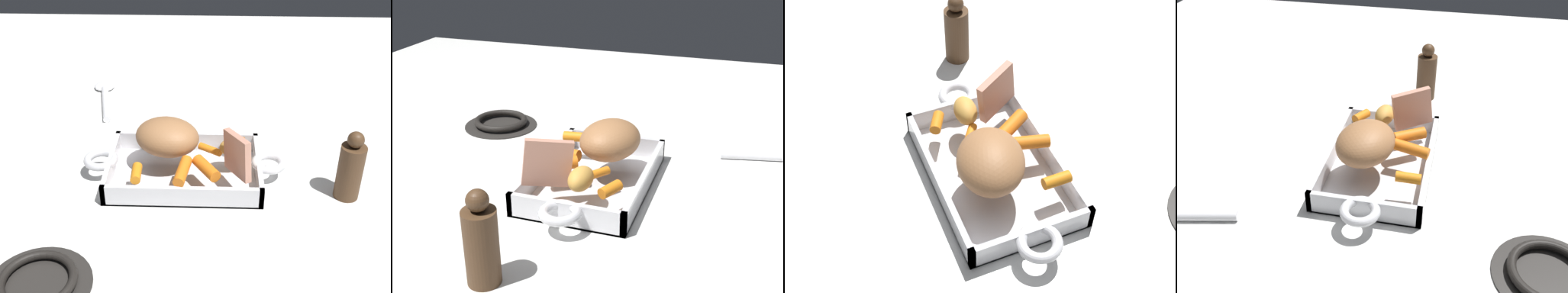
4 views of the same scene
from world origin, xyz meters
TOP-DOWN VIEW (x-y plane):
  - ground_plane at (0.00, 0.00)m, footprint 2.00×2.00m
  - roasting_dish at (0.00, 0.00)m, footprint 0.40×0.20m
  - pork_roast at (0.03, -0.02)m, footprint 0.15×0.14m
  - roast_slice_thin at (-0.10, 0.05)m, footprint 0.05×0.09m
  - baby_carrot_center_right at (-0.10, -0.06)m, footprint 0.05×0.04m
  - baby_carrot_short at (-0.04, 0.05)m, footprint 0.06×0.07m
  - baby_carrot_long at (0.09, 0.07)m, footprint 0.02×0.05m
  - baby_carrot_northeast at (-0.00, 0.06)m, footprint 0.03×0.07m
  - baby_carrot_center_left at (-0.05, -0.02)m, footprint 0.05×0.04m
  - potato_near_roast at (-0.10, -0.01)m, footprint 0.06×0.04m
  - stove_burner_rear at (0.21, 0.30)m, footprint 0.17×0.17m
  - serving_spoon at (0.22, -0.34)m, footprint 0.08×0.22m
  - pepper_mill at (-0.31, 0.05)m, footprint 0.05×0.05m

SIDE VIEW (x-z plane):
  - ground_plane at x=0.00m, z-range 0.00..0.00m
  - serving_spoon at x=0.22m, z-range 0.00..0.02m
  - stove_burner_rear at x=0.21m, z-range 0.00..0.02m
  - roasting_dish at x=0.00m, z-range -0.01..0.04m
  - baby_carrot_center_left at x=-0.05m, z-range 0.04..0.06m
  - baby_carrot_center_right at x=-0.10m, z-range 0.04..0.06m
  - baby_carrot_long at x=0.09m, z-range 0.04..0.06m
  - baby_carrot_northeast at x=0.00m, z-range 0.04..0.07m
  - baby_carrot_short at x=-0.04m, z-range 0.04..0.07m
  - pepper_mill at x=-0.31m, z-range -0.01..0.13m
  - potato_near_roast at x=-0.10m, z-range 0.04..0.08m
  - pork_roast at x=0.03m, z-range 0.04..0.12m
  - roast_slice_thin at x=-0.10m, z-range 0.04..0.13m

